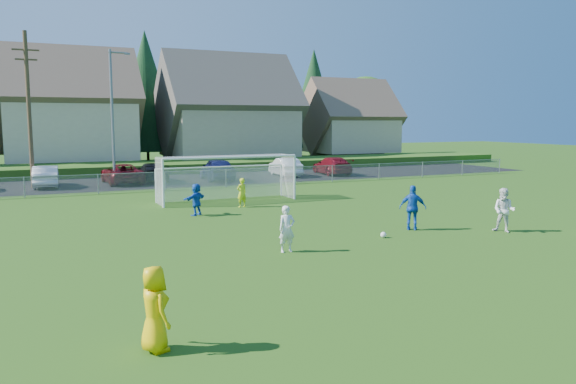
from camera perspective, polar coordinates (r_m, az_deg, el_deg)
name	(u,v)px	position (r m, az deg, el deg)	size (l,w,h in m)	color
ground	(404,271)	(16.74, 11.72, -7.90)	(160.00, 160.00, 0.00)	#193D0C
asphalt_lot	(176,181)	(41.80, -11.33, 1.15)	(60.00, 60.00, 0.00)	black
grass_embankment	(154,168)	(49.06, -13.41, 2.43)	(70.00, 6.00, 0.80)	#1E420F
soccer_ball	(383,235)	(21.26, 9.67, -4.31)	(0.22, 0.22, 0.22)	white
referee	(154,309)	(11.03, -13.42, -11.48)	(0.80, 0.52, 1.64)	#EEC004
player_white_a	(287,229)	(18.59, -0.12, -3.78)	(0.57, 0.37, 1.55)	silver
player_white_b	(504,210)	(23.46, 21.10, -1.74)	(0.84, 0.66, 1.73)	silver
player_blue_a	(413,208)	(22.87, 12.57, -1.57)	(1.05, 0.44, 1.79)	#1246AD
player_blue_b	(196,199)	(26.15, -9.31, -0.75)	(1.37, 0.44, 1.48)	#1246AD
goalkeeper	(242,193)	(28.38, -4.72, -0.06)	(0.54, 0.35, 1.47)	#D0E21A
car_b	(46,176)	(40.22, -23.36, 1.47)	(1.51, 4.32, 1.42)	silver
car_c	(122,174)	(40.67, -16.50, 1.79)	(2.28, 4.95, 1.38)	#5A0A11
car_d	(152,172)	(41.58, -13.62, 1.98)	(1.89, 4.66, 1.35)	black
car_e	(217,169)	(41.45, -7.18, 2.31)	(1.92, 4.78, 1.63)	#161C4D
car_f	(285,167)	(44.39, -0.29, 2.56)	(1.51, 4.34, 1.43)	white
car_g	(332,166)	(45.87, 4.51, 2.68)	(1.99, 4.89, 1.42)	maroon
soccer_goal	(226,171)	(30.68, -6.35, 2.13)	(7.42, 1.90, 2.50)	white
chainlink_fence	(196,179)	(36.44, -9.31, 1.30)	(52.06, 0.06, 1.20)	gray
streetlight	(113,113)	(39.29, -17.35, 7.65)	(1.38, 0.18, 9.00)	slate
utility_pole	(29,108)	(39.94, -24.83, 7.74)	(1.60, 0.26, 10.00)	#473321
houses_row	(157,90)	(56.69, -13.17, 10.07)	(53.90, 11.45, 13.27)	tan
tree_row	(136,97)	(62.65, -15.20, 9.33)	(65.98, 12.36, 13.80)	#382616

